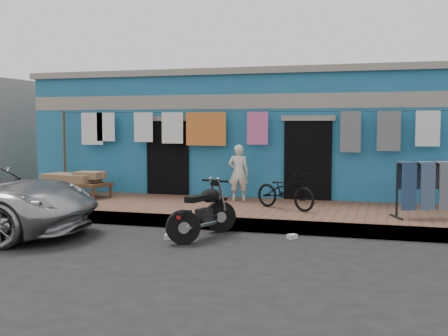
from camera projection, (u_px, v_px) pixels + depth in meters
ground at (189, 247)px, 9.21m from camera, size 80.00×80.00×0.00m
sidewalk at (237, 212)px, 12.07m from camera, size 28.00×3.00×0.25m
curb at (217, 223)px, 10.68m from camera, size 28.00×0.10×0.25m
building at (274, 136)px, 15.76m from camera, size 12.20×5.20×3.36m
clothesline at (232, 132)px, 13.27m from camera, size 10.06×0.06×2.10m
seated_person at (239, 173)px, 12.90m from camera, size 0.51×0.39×1.29m
bicycle at (285, 187)px, 11.60m from camera, size 1.53×1.14×0.94m
motorcycle at (203, 210)px, 9.90m from camera, size 1.25×1.79×1.00m
charpoy at (77, 184)px, 13.65m from camera, size 2.07×1.49×0.59m
litter_a at (185, 230)px, 10.50m from camera, size 0.19×0.16×0.08m
litter_b at (292, 237)px, 9.86m from camera, size 0.20×0.20×0.08m
litter_c at (170, 236)px, 9.85m from camera, size 0.21×0.24×0.09m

